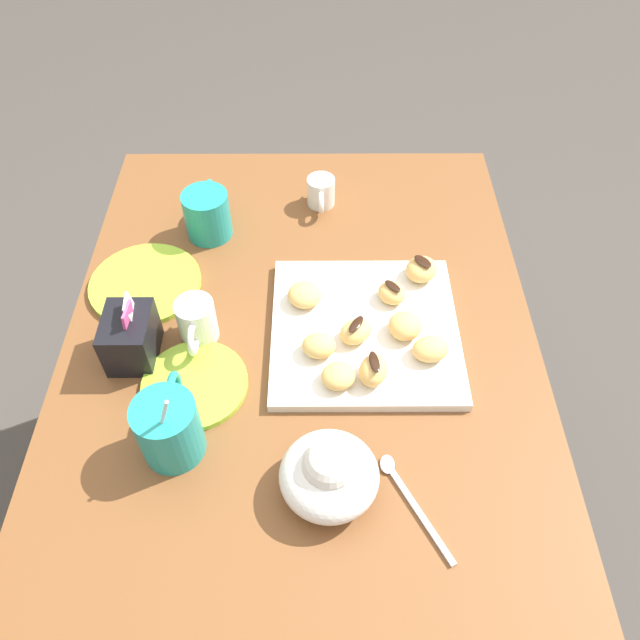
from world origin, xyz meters
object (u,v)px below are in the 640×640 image
object	(u,v)px
saucer_lime_left	(195,384)
beignet_4	(356,332)
dining_table	(303,376)
saucer_lime_right	(145,284)
beignet_0	(392,293)
chocolate_sauce_pitcher	(321,190)
beignet_5	(405,326)
ice_cream_bowl	(329,473)
coffee_mug_teal_left	(169,426)
cream_pitcher_white	(196,320)
beignet_6	(319,346)
beignet_1	(305,295)
coffee_mug_teal_right	(207,212)
beignet_8	(421,269)
beignet_2	(373,370)
beignet_3	(430,349)
pastry_plate_square	(365,330)
sugar_caddy	(130,337)
beignet_7	(338,376)

from	to	relation	value
saucer_lime_left	beignet_4	size ratio (longest dim) A/B	2.95
dining_table	saucer_lime_right	world-z (taller)	saucer_lime_right
dining_table	beignet_0	bearing A→B (deg)	-74.45
chocolate_sauce_pitcher	beignet_5	xyz separation A→B (m)	(-0.33, -0.13, 0.00)
ice_cream_bowl	coffee_mug_teal_left	bearing A→B (deg)	73.61
cream_pitcher_white	beignet_4	xyz separation A→B (m)	(-0.02, -0.24, -0.01)
beignet_4	beignet_6	world-z (taller)	same
beignet_0	beignet_4	bearing A→B (deg)	142.56
beignet_1	beignet_4	bearing A→B (deg)	-134.42
coffee_mug_teal_right	beignet_8	world-z (taller)	coffee_mug_teal_right
beignet_2	coffee_mug_teal_right	bearing A→B (deg)	39.56
saucer_lime_right	beignet_3	bearing A→B (deg)	-109.30
coffee_mug_teal_right	beignet_8	distance (m)	0.39
beignet_6	pastry_plate_square	bearing A→B (deg)	-55.60
coffee_mug_teal_right	chocolate_sauce_pitcher	bearing A→B (deg)	-68.24
pastry_plate_square	beignet_1	world-z (taller)	beignet_1
pastry_plate_square	beignet_2	xyz separation A→B (m)	(-0.10, -0.01, 0.03)
chocolate_sauce_pitcher	saucer_lime_right	size ratio (longest dim) A/B	0.50
saucer_lime_left	beignet_1	distance (m)	0.22
beignet_2	beignet_6	world-z (taller)	beignet_2
dining_table	beignet_0	size ratio (longest dim) A/B	19.81
chocolate_sauce_pitcher	beignet_3	size ratio (longest dim) A/B	1.66
cream_pitcher_white	chocolate_sauce_pitcher	distance (m)	0.37
beignet_0	beignet_2	distance (m)	0.16
sugar_caddy	saucer_lime_left	world-z (taller)	sugar_caddy
pastry_plate_square	beignet_6	world-z (taller)	beignet_6
beignet_2	beignet_5	bearing A→B (deg)	-32.51
cream_pitcher_white	ice_cream_bowl	xyz separation A→B (m)	(-0.25, -0.20, 0.00)
coffee_mug_teal_left	chocolate_sauce_pitcher	size ratio (longest dim) A/B	1.63
dining_table	beignet_4	bearing A→B (deg)	-115.27
chocolate_sauce_pitcher	beignet_1	world-z (taller)	chocolate_sauce_pitcher
saucer_lime_right	beignet_2	size ratio (longest dim) A/B	3.40
pastry_plate_square	coffee_mug_teal_left	xyz separation A→B (m)	(-0.20, 0.27, 0.04)
beignet_2	beignet_3	world-z (taller)	beignet_2
saucer_lime_right	beignet_2	xyz separation A→B (m)	(-0.20, -0.37, 0.03)
dining_table	coffee_mug_teal_left	distance (m)	0.33
chocolate_sauce_pitcher	beignet_2	distance (m)	0.42
coffee_mug_teal_left	cream_pitcher_white	size ratio (longest dim) A/B	1.44
chocolate_sauce_pitcher	beignet_8	size ratio (longest dim) A/B	1.65
sugar_caddy	ice_cream_bowl	bearing A→B (deg)	-126.89
beignet_3	beignet_8	xyz separation A→B (m)	(0.16, -0.00, 0.00)
beignet_3	saucer_lime_left	bearing A→B (deg)	97.15
beignet_8	saucer_lime_left	bearing A→B (deg)	120.54
sugar_caddy	beignet_5	distance (m)	0.41
beignet_5	beignet_6	bearing A→B (deg)	105.42
chocolate_sauce_pitcher	saucer_lime_left	size ratio (longest dim) A/B	0.59
dining_table	beignet_7	bearing A→B (deg)	-154.94
cream_pitcher_white	ice_cream_bowl	world-z (taller)	ice_cream_bowl
beignet_7	beignet_2	bearing A→B (deg)	-82.21
ice_cream_bowl	beignet_0	world-z (taller)	ice_cream_bowl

